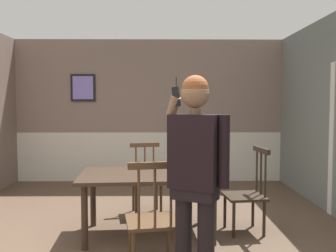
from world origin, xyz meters
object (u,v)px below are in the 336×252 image
at_px(chair_near_window, 152,218).
at_px(chair_at_table_head, 247,193).
at_px(person_figure, 196,167).
at_px(dining_table, 149,181).
at_px(chair_by_doorway, 146,179).

relative_size(chair_near_window, chair_at_table_head, 1.01).
bearing_deg(chair_near_window, person_figure, -57.43).
bearing_deg(chair_at_table_head, dining_table, 87.73).
xyz_separation_m(dining_table, person_figure, (0.43, -1.27, 0.38)).
bearing_deg(dining_table, chair_at_table_head, 4.36).
relative_size(dining_table, chair_by_doorway, 1.68).
distance_m(chair_by_doorway, chair_at_table_head, 1.46).
distance_m(chair_near_window, chair_by_doorway, 1.73).
bearing_deg(chair_by_doorway, chair_near_window, 83.61).
height_order(dining_table, chair_near_window, chair_near_window).
height_order(chair_by_doorway, chair_at_table_head, chair_at_table_head).
bearing_deg(chair_at_table_head, person_figure, 144.81).
bearing_deg(chair_by_doorway, person_figure, 92.31).
bearing_deg(dining_table, chair_near_window, -85.48).
distance_m(dining_table, chair_by_doorway, 0.88).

